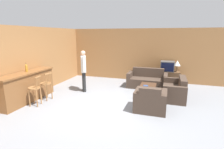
# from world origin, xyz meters

# --- Properties ---
(ground_plane) EXTENTS (24.00, 24.00, 0.00)m
(ground_plane) POSITION_xyz_m (0.00, 0.00, 0.00)
(ground_plane) COLOR gray
(wall_back) EXTENTS (9.40, 0.08, 2.60)m
(wall_back) POSITION_xyz_m (0.00, 3.75, 1.30)
(wall_back) COLOR #9E6B3D
(wall_back) RESTS_ON ground_plane
(wall_left) EXTENTS (0.08, 8.75, 2.60)m
(wall_left) POSITION_xyz_m (-3.12, 1.37, 1.30)
(wall_left) COLOR #9E6B3D
(wall_left) RESTS_ON ground_plane
(bar_counter) EXTENTS (0.55, 2.26, 1.04)m
(bar_counter) POSITION_xyz_m (-2.79, -0.38, 0.52)
(bar_counter) COLOR brown
(bar_counter) RESTS_ON ground_plane
(bar_chair_near) EXTENTS (0.43, 0.43, 0.99)m
(bar_chair_near) POSITION_xyz_m (-2.25, -0.63, 0.53)
(bar_chair_near) COLOR #996638
(bar_chair_near) RESTS_ON ground_plane
(bar_chair_mid) EXTENTS (0.42, 0.42, 0.99)m
(bar_chair_mid) POSITION_xyz_m (-2.25, -0.06, 0.53)
(bar_chair_mid) COLOR #996638
(bar_chair_mid) RESTS_ON ground_plane
(couch_far) EXTENTS (1.70, 0.85, 0.83)m
(couch_far) POSITION_xyz_m (1.02, 2.59, 0.30)
(couch_far) COLOR #423328
(couch_far) RESTS_ON ground_plane
(armchair_near) EXTENTS (0.95, 0.80, 0.81)m
(armchair_near) POSITION_xyz_m (1.40, 0.10, 0.30)
(armchair_near) COLOR #423328
(armchair_near) RESTS_ON ground_plane
(loveseat_right) EXTENTS (0.78, 1.39, 0.80)m
(loveseat_right) POSITION_xyz_m (2.16, 1.47, 0.30)
(loveseat_right) COLOR #423328
(loveseat_right) RESTS_ON ground_plane
(coffee_table) EXTENTS (0.58, 0.93, 0.43)m
(coffee_table) POSITION_xyz_m (1.18, 1.39, 0.36)
(coffee_table) COLOR #472D1E
(coffee_table) RESTS_ON ground_plane
(tv_unit) EXTENTS (1.17, 0.54, 0.63)m
(tv_unit) POSITION_xyz_m (1.83, 3.37, 0.31)
(tv_unit) COLOR #513823
(tv_unit) RESTS_ON ground_plane
(tv) EXTENTS (0.61, 0.50, 0.47)m
(tv) POSITION_xyz_m (1.83, 3.37, 0.86)
(tv) COLOR #4C4C4C
(tv) RESTS_ON tv_unit
(bottle) EXTENTS (0.08, 0.08, 0.31)m
(bottle) POSITION_xyz_m (-2.84, -0.27, 1.18)
(bottle) COLOR #B27A23
(bottle) RESTS_ON bar_counter
(book_on_table) EXTENTS (0.19, 0.16, 0.02)m
(book_on_table) POSITION_xyz_m (1.11, 1.29, 0.44)
(book_on_table) COLOR navy
(book_on_table) RESTS_ON coffee_table
(table_lamp) EXTENTS (0.29, 0.29, 0.52)m
(table_lamp) POSITION_xyz_m (2.25, 3.37, 1.01)
(table_lamp) COLOR brown
(table_lamp) RESTS_ON tv_unit
(person_by_window) EXTENTS (0.39, 0.55, 1.68)m
(person_by_window) POSITION_xyz_m (-1.41, 1.23, 0.95)
(person_by_window) COLOR black
(person_by_window) RESTS_ON ground_plane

